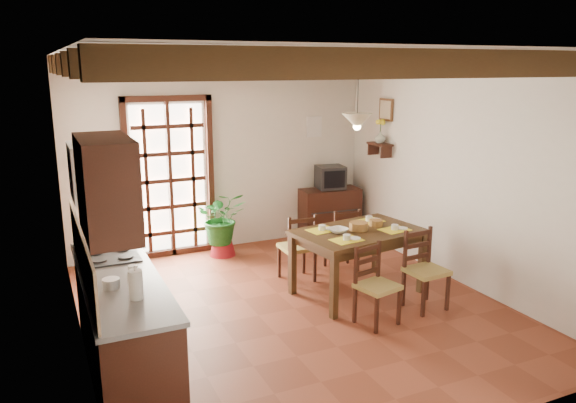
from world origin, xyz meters
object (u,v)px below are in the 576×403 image
potted_plant (222,217)px  dining_table (358,238)px  chair_near_right (425,284)px  sideboard (330,213)px  chair_near_left (376,300)px  crt_tv (331,177)px  pendant_lamp (357,119)px  kitchen_counter (123,324)px  chair_far_right (342,250)px  chair_far_left (297,259)px

potted_plant → dining_table: bearing=-62.6°
chair_near_right → sideboard: (0.32, 2.80, 0.11)m
dining_table → chair_near_left: size_ratio=1.85×
crt_tv → pendant_lamp: bearing=-102.3°
kitchen_counter → chair_near_right: (3.30, 0.02, -0.19)m
chair_near_right → chair_far_right: size_ratio=1.05×
chair_far_right → pendant_lamp: bearing=76.0°
chair_near_left → chair_far_left: bearing=85.9°
chair_far_right → pendant_lamp: pendant_lamp is taller
pendant_lamp → kitchen_counter: bearing=-164.2°
kitchen_counter → sideboard: 4.59m
chair_near_left → crt_tv: crt_tv is taller
chair_far_right → crt_tv: 1.60m
chair_near_left → crt_tv: size_ratio=1.83×
chair_far_left → sideboard: bearing=-130.1°
chair_near_right → chair_near_left: bearing=-175.3°
chair_far_right → pendant_lamp: (-0.24, -0.69, 1.81)m
potted_plant → pendant_lamp: bearing=-61.3°
kitchen_counter → potted_plant: bearing=56.5°
potted_plant → pendant_lamp: pendant_lamp is taller
chair_far_left → potted_plant: 1.47m
chair_near_right → chair_far_left: bearing=120.8°
chair_near_left → chair_far_right: bearing=59.9°
chair_near_left → potted_plant: (-0.79, 2.79, 0.30)m
dining_table → potted_plant: (-1.04, 2.00, -0.12)m
chair_near_right → chair_far_left: (-0.94, 1.36, -0.00)m
chair_far_left → crt_tv: crt_tv is taller
kitchen_counter → pendant_lamp: (2.83, 0.80, 1.60)m
kitchen_counter → potted_plant: size_ratio=1.13×
chair_near_right → sideboard: 2.82m
dining_table → crt_tv: (0.79, 2.12, 0.29)m
dining_table → potted_plant: 2.26m
chair_far_right → crt_tv: size_ratio=1.83×
dining_table → sideboard: bearing=61.1°
chair_near_left → pendant_lamp: pendant_lamp is taller
dining_table → crt_tv: size_ratio=3.38×
chair_far_left → crt_tv: bearing=-130.2°
crt_tv → sideboard: bearing=99.0°
kitchen_counter → chair_far_right: 3.43m
chair_far_left → sideboard: 1.92m
crt_tv → chair_near_left: bearing=-100.6°
pendant_lamp → chair_far_left: bearing=129.1°
dining_table → chair_far_left: chair_far_left is taller
kitchen_counter → dining_table: kitchen_counter is taller
dining_table → chair_far_left: size_ratio=1.78×
chair_far_right → kitchen_counter: bearing=31.4°
kitchen_counter → dining_table: 2.93m
potted_plant → chair_far_left: bearing=-66.7°
dining_table → sideboard: 2.28m
pendant_lamp → crt_tv: bearing=68.7°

